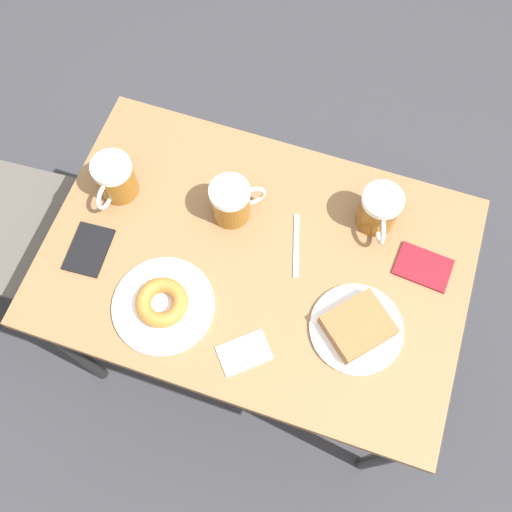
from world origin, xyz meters
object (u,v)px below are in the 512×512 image
napkin_folded (244,353)px  beer_mug_center (379,210)px  beer_mug_right (231,201)px  passport_far_edge (89,249)px  beer_mug_left (115,179)px  passport_near_edge (423,267)px  plate_with_donut (163,304)px  fork (296,245)px  plate_with_cake (357,327)px

napkin_folded → beer_mug_center: bearing=-25.4°
beer_mug_right → passport_far_edge: size_ratio=0.93×
beer_mug_left → passport_near_edge: size_ratio=1.02×
plate_with_donut → fork: 0.34m
beer_mug_center → passport_far_edge: 0.69m
plate_with_donut → plate_with_cake: bearing=-78.6°
beer_mug_right → passport_near_edge: bearing=-89.4°
beer_mug_right → napkin_folded: bearing=-156.2°
plate_with_cake → plate_with_donut: size_ratio=0.90×
beer_mug_right → beer_mug_center: bearing=-75.3°
plate_with_cake → passport_far_edge: (-0.01, 0.65, -0.01)m
fork → beer_mug_right: bearing=78.4°
beer_mug_right → passport_near_edge: beer_mug_right is taller
beer_mug_center → passport_near_edge: (-0.08, -0.14, -0.05)m
fork → passport_near_edge: 0.30m
plate_with_donut → napkin_folded: size_ratio=1.79×
plate_with_cake → fork: bearing=50.7°
beer_mug_center → passport_near_edge: 0.17m
beer_mug_left → napkin_folded: bearing=-124.2°
beer_mug_left → napkin_folded: (-0.29, -0.42, -0.05)m
beer_mug_right → fork: bearing=-101.6°
plate_with_donut → beer_mug_center: beer_mug_center is taller
passport_near_edge → passport_far_edge: 0.79m
plate_with_cake → passport_near_edge: 0.22m
napkin_folded → passport_near_edge: (0.32, -0.33, 0.00)m
passport_far_edge → beer_mug_left: bearing=-1.4°
beer_mug_center → napkin_folded: bearing=154.6°
plate_with_donut → passport_far_edge: bearing=71.6°
beer_mug_center → plate_with_cake: bearing=-174.6°
fork → passport_near_edge: passport_near_edge is taller
beer_mug_left → passport_near_edge: (0.04, -0.75, -0.05)m
beer_mug_left → beer_mug_center: size_ratio=1.02×
plate_with_cake → beer_mug_right: size_ratio=1.71×
plate_with_donut → beer_mug_right: 0.29m
beer_mug_center → napkin_folded: 0.45m
beer_mug_center → napkin_folded: beer_mug_center is taller
beer_mug_right → passport_far_edge: 0.36m
beer_mug_right → passport_near_edge: 0.47m
plate_with_cake → beer_mug_center: size_ratio=1.58×
passport_near_edge → passport_far_edge: size_ratio=1.01×
beer_mug_center → beer_mug_right: same height
plate_with_cake → napkin_folded: (-0.13, 0.22, -0.02)m
plate_with_cake → passport_far_edge: size_ratio=1.59×
plate_with_cake → beer_mug_left: (0.16, 0.64, 0.04)m
plate_with_cake → fork: 0.24m
plate_with_cake → fork: (0.15, 0.19, -0.02)m
beer_mug_center → fork: bearing=127.5°
plate_with_cake → beer_mug_left: 0.66m
plate_with_cake → passport_far_edge: 0.65m
beer_mug_left → passport_far_edge: (-0.17, 0.00, -0.05)m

